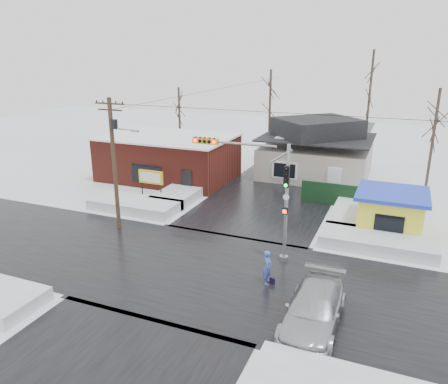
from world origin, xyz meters
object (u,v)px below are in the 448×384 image
at_px(traffic_signal, 260,184).
at_px(pedestrian, 268,267).
at_px(marquee_sign, 151,178).
at_px(car, 314,309).
at_px(utility_pole, 115,157).
at_px(kiosk, 391,212).

height_order(traffic_signal, pedestrian, traffic_signal).
height_order(traffic_signal, marquee_sign, traffic_signal).
relative_size(traffic_signal, pedestrian, 3.72).
height_order(marquee_sign, pedestrian, marquee_sign).
bearing_deg(pedestrian, car, -137.33).
xyz_separation_m(marquee_sign, car, (15.91, -12.26, -1.08)).
distance_m(utility_pole, pedestrian, 12.99).
xyz_separation_m(utility_pole, car, (14.84, -6.27, -4.27)).
distance_m(traffic_signal, car, 8.16).
bearing_deg(utility_pole, traffic_signal, -2.95).
xyz_separation_m(traffic_signal, pedestrian, (1.45, -2.88, -3.60)).
bearing_deg(traffic_signal, utility_pole, 177.05).
bearing_deg(utility_pole, kiosk, 20.44).
xyz_separation_m(utility_pole, kiosk, (17.43, 6.49, -3.65)).
relative_size(utility_pole, car, 1.55).
height_order(marquee_sign, car, marquee_sign).
relative_size(kiosk, pedestrian, 2.45).
height_order(kiosk, car, kiosk).
height_order(pedestrian, car, pedestrian).
distance_m(traffic_signal, utility_pole, 10.39).
height_order(utility_pole, car, utility_pole).
bearing_deg(kiosk, pedestrian, -119.52).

